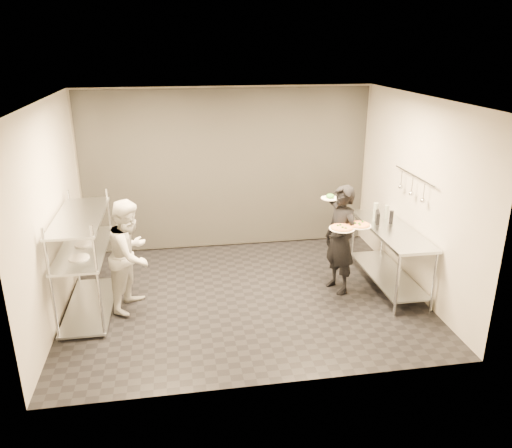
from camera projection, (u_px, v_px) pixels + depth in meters
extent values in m
cube|color=black|center=(245.00, 296.00, 7.24)|extent=(5.00, 4.00, 0.00)
cube|color=white|center=(243.00, 99.00, 6.27)|extent=(5.00, 4.00, 0.00)
cube|color=#B3AEA1|center=(227.00, 169.00, 8.61)|extent=(5.00, 0.00, 2.80)
cube|color=#B3AEA1|center=(272.00, 267.00, 4.91)|extent=(5.00, 0.00, 2.80)
cube|color=#B3AEA1|center=(50.00, 215.00, 6.37)|extent=(0.00, 4.00, 2.80)
cube|color=#B3AEA1|center=(416.00, 196.00, 7.14)|extent=(0.00, 4.00, 2.80)
cube|color=white|center=(228.00, 170.00, 8.58)|extent=(4.90, 0.04, 2.74)
cylinder|color=#B0B3B7|center=(51.00, 287.00, 5.90)|extent=(0.04, 0.04, 1.50)
cylinder|color=#B0B3B7|center=(74.00, 239.00, 7.32)|extent=(0.04, 0.04, 1.50)
cylinder|color=#B0B3B7|center=(98.00, 284.00, 5.98)|extent=(0.04, 0.04, 1.50)
cylinder|color=#B0B3B7|center=(112.00, 237.00, 7.41)|extent=(0.04, 0.04, 1.50)
cube|color=#B2B9BD|center=(91.00, 305.00, 6.89)|extent=(0.60, 1.60, 0.03)
cube|color=#B2B9BD|center=(83.00, 249.00, 6.60)|extent=(0.60, 1.60, 0.03)
cube|color=#B2B9BD|center=(79.00, 217.00, 6.45)|extent=(0.60, 1.60, 0.03)
cylinder|color=white|center=(79.00, 258.00, 6.27)|extent=(0.26, 0.26, 0.01)
cylinder|color=white|center=(84.00, 244.00, 6.68)|extent=(0.26, 0.26, 0.01)
cylinder|color=#B0B3B7|center=(397.00, 286.00, 6.58)|extent=(0.04, 0.04, 0.90)
cylinder|color=#B0B3B7|center=(353.00, 238.00, 8.18)|extent=(0.04, 0.04, 0.90)
cylinder|color=#B0B3B7|center=(434.00, 283.00, 6.66)|extent=(0.04, 0.04, 0.90)
cylinder|color=#B0B3B7|center=(383.00, 236.00, 8.26)|extent=(0.04, 0.04, 0.90)
cube|color=#B2B9BD|center=(387.00, 274.00, 7.51)|extent=(0.57, 1.71, 0.03)
cube|color=#B2B9BD|center=(392.00, 230.00, 7.26)|extent=(0.60, 1.80, 0.04)
cylinder|color=#B0B3B7|center=(415.00, 176.00, 7.03)|extent=(0.02, 1.20, 0.02)
cylinder|color=#B0B3B7|center=(424.00, 192.00, 6.75)|extent=(0.01, 0.01, 0.22)
sphere|color=#B0B3B7|center=(423.00, 201.00, 6.79)|extent=(0.07, 0.07, 0.07)
cylinder|color=#B0B3B7|center=(412.00, 185.00, 7.07)|extent=(0.01, 0.01, 0.22)
sphere|color=#B0B3B7|center=(411.00, 193.00, 7.12)|extent=(0.07, 0.07, 0.07)
cylinder|color=#B0B3B7|center=(402.00, 178.00, 7.39)|extent=(0.01, 0.01, 0.22)
sphere|color=#B0B3B7|center=(401.00, 187.00, 7.44)|extent=(0.07, 0.07, 0.07)
imported|color=black|center=(341.00, 240.00, 7.17)|extent=(0.56, 0.68, 1.60)
imported|color=beige|center=(131.00, 255.00, 6.73)|extent=(0.82, 0.92, 1.55)
cylinder|color=white|center=(342.00, 229.00, 6.85)|extent=(0.35, 0.35, 0.01)
cylinder|color=#B98242|center=(342.00, 228.00, 6.84)|extent=(0.31, 0.31, 0.02)
cylinder|color=#D1471B|center=(342.00, 227.00, 6.84)|extent=(0.28, 0.28, 0.01)
sphere|color=#1D5814|center=(342.00, 227.00, 6.84)|extent=(0.04, 0.04, 0.04)
cylinder|color=white|center=(359.00, 226.00, 6.92)|extent=(0.34, 0.34, 0.01)
cylinder|color=#B98242|center=(359.00, 225.00, 6.92)|extent=(0.30, 0.30, 0.02)
cylinder|color=#D1471B|center=(359.00, 224.00, 6.92)|extent=(0.26, 0.26, 0.01)
sphere|color=#1D5814|center=(359.00, 224.00, 6.91)|extent=(0.04, 0.04, 0.04)
cylinder|color=white|center=(330.00, 198.00, 7.22)|extent=(0.26, 0.26, 0.01)
ellipsoid|color=#1C5B16|center=(330.00, 196.00, 7.21)|extent=(0.13, 0.13, 0.07)
cube|color=black|center=(377.00, 217.00, 7.46)|extent=(0.12, 0.25, 0.17)
cylinder|color=gray|center=(376.00, 211.00, 7.57)|extent=(0.08, 0.08, 0.27)
cylinder|color=gray|center=(386.00, 212.00, 7.63)|extent=(0.06, 0.06, 0.21)
cylinder|color=black|center=(391.00, 217.00, 7.41)|extent=(0.06, 0.06, 0.20)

